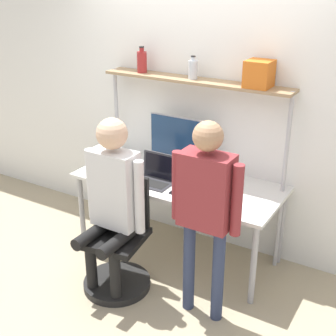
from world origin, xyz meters
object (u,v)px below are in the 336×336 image
cell_phone (177,191)px  person_standing (206,199)px  monitor (181,140)px  person_seated (112,193)px  storage_box (259,74)px  laptop (156,174)px  bottle_clear (193,69)px  bottle_red (142,61)px  office_chair (118,254)px

cell_phone → person_standing: 0.69m
person_standing → cell_phone: bearing=138.1°
monitor → person_seated: (-0.08, -0.95, -0.16)m
monitor → storage_box: (0.68, 0.04, 0.67)m
laptop → storage_box: 1.21m
bottle_clear → monitor: bearing=-154.2°
bottle_red → office_chair: bearing=-69.2°
laptop → storage_box: bearing=28.2°
person_seated → bottle_red: bearing=110.2°
office_chair → bottle_clear: size_ratio=4.81×
person_standing → monitor: bearing=128.5°
bottle_red → storage_box: size_ratio=1.10×
storage_box → laptop: bearing=-151.8°
person_standing → bottle_red: bearing=141.2°
cell_phone → bottle_clear: (-0.12, 0.47, 0.93)m
person_seated → person_standing: person_standing is taller
monitor → bottle_clear: bearing=25.8°
storage_box → person_seated: bearing=-127.4°
bottle_red → person_seated: bearing=-69.8°
monitor → cell_phone: monitor is taller
laptop → bottle_clear: 0.96m
person_seated → monitor: bearing=85.5°
office_chair → person_seated: size_ratio=0.64×
office_chair → person_standing: size_ratio=0.61×
bottle_clear → storage_box: bearing=0.0°
cell_phone → bottle_clear: bottle_clear is taller
person_seated → bottle_clear: bottle_clear is taller
laptop → bottle_clear: bottle_clear is taller
monitor → cell_phone: (0.20, -0.43, -0.28)m
cell_phone → person_seated: (-0.28, -0.52, 0.12)m
person_seated → person_standing: 0.77m
laptop → monitor: bearing=82.0°
office_chair → bottle_clear: (0.17, 0.94, 1.38)m
cell_phone → bottle_red: bottle_red is taller
cell_phone → person_standing: person_standing is taller
office_chair → bottle_clear: bearing=80.0°
monitor → person_standing: (0.69, -0.86, -0.05)m
cell_phone → monitor: bearing=115.4°
office_chair → bottle_red: bottle_red is taller
laptop → storage_box: storage_box is taller
monitor → person_seated: bearing=-94.5°
person_standing → bottle_red: size_ratio=6.63×
office_chair → person_seated: person_seated is taller
person_seated → bottle_red: bottle_red is taller
monitor → person_seated: 0.96m
laptop → office_chair: bearing=-93.3°
laptop → office_chair: 0.76m
laptop → storage_box: size_ratio=1.52×
office_chair → laptop: bearing=86.7°
bottle_red → storage_box: bearing=0.0°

